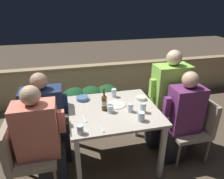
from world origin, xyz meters
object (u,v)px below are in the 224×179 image
(chair_left_far, at_px, (32,130))
(person_green_blouse, at_px, (167,101))
(chair_left_near, at_px, (23,151))
(chair_right_far, at_px, (178,111))
(person_coral_top, at_px, (42,140))
(beer_bottle, at_px, (104,102))
(person_purple_stripe, at_px, (181,118))
(chair_right_near, at_px, (194,123))
(person_navy_jumper, at_px, (48,120))

(chair_left_far, xyz_separation_m, person_green_blouse, (1.74, -0.02, 0.19))
(chair_left_near, xyz_separation_m, chair_right_far, (1.98, 0.35, 0.00))
(person_coral_top, bearing_deg, beer_bottle, 15.21)
(chair_left_near, bearing_deg, beer_bottle, 11.94)
(chair_left_far, xyz_separation_m, person_purple_stripe, (1.79, -0.33, 0.10))
(person_purple_stripe, bearing_deg, chair_left_far, 169.53)
(chair_left_far, height_order, person_green_blouse, person_green_blouse)
(chair_right_near, bearing_deg, person_coral_top, -178.74)
(chair_left_near, xyz_separation_m, person_coral_top, (0.20, 0.00, 0.11))
(person_coral_top, relative_size, chair_right_near, 1.47)
(person_green_blouse, height_order, beer_bottle, person_green_blouse)
(person_coral_top, xyz_separation_m, chair_right_near, (1.83, 0.04, -0.11))
(person_coral_top, bearing_deg, person_navy_jumper, 83.63)
(chair_right_near, height_order, person_green_blouse, person_green_blouse)
(chair_left_far, height_order, person_purple_stripe, person_purple_stripe)
(chair_right_near, distance_m, person_green_blouse, 0.44)
(person_coral_top, distance_m, chair_right_far, 1.82)
(chair_left_far, height_order, chair_right_far, same)
(chair_left_far, xyz_separation_m, person_navy_jumper, (0.20, -0.00, 0.10))
(chair_right_near, xyz_separation_m, person_green_blouse, (-0.25, 0.31, 0.19))
(person_green_blouse, bearing_deg, chair_left_far, 179.47)
(person_purple_stripe, height_order, beer_bottle, person_purple_stripe)
(chair_left_near, bearing_deg, chair_left_far, 83.67)
(person_green_blouse, bearing_deg, person_navy_jumper, 179.40)
(chair_right_far, height_order, person_green_blouse, person_green_blouse)
(person_navy_jumper, xyz_separation_m, chair_right_far, (1.74, -0.02, -0.10))
(person_green_blouse, bearing_deg, chair_left_near, -168.77)
(person_coral_top, bearing_deg, person_purple_stripe, 1.41)
(person_coral_top, distance_m, beer_bottle, 0.77)
(beer_bottle, bearing_deg, person_purple_stripe, -9.15)
(person_purple_stripe, xyz_separation_m, person_green_blouse, (-0.05, 0.31, 0.08))
(chair_left_far, relative_size, chair_right_far, 1.00)
(chair_left_far, bearing_deg, chair_left_near, -96.33)
(person_green_blouse, bearing_deg, chair_right_near, -51.93)
(chair_left_near, distance_m, person_purple_stripe, 1.83)
(chair_right_near, distance_m, chair_right_far, 0.32)
(chair_left_near, distance_m, chair_right_near, 2.03)
(person_purple_stripe, distance_m, beer_bottle, 0.98)
(chair_right_near, distance_m, beer_bottle, 1.20)
(person_coral_top, distance_m, chair_left_far, 0.42)
(person_green_blouse, relative_size, beer_bottle, 5.02)
(person_purple_stripe, xyz_separation_m, chair_right_far, (0.15, 0.31, -0.10))
(chair_right_near, xyz_separation_m, chair_right_far, (-0.05, 0.31, 0.00))
(chair_left_near, height_order, person_coral_top, person_coral_top)
(chair_right_far, relative_size, beer_bottle, 3.04)
(chair_left_far, distance_m, person_purple_stripe, 1.82)
(person_purple_stripe, bearing_deg, person_coral_top, -178.59)
(person_navy_jumper, xyz_separation_m, chair_right_near, (1.79, -0.33, -0.10))
(person_purple_stripe, distance_m, person_green_blouse, 0.33)
(person_green_blouse, bearing_deg, beer_bottle, -169.48)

